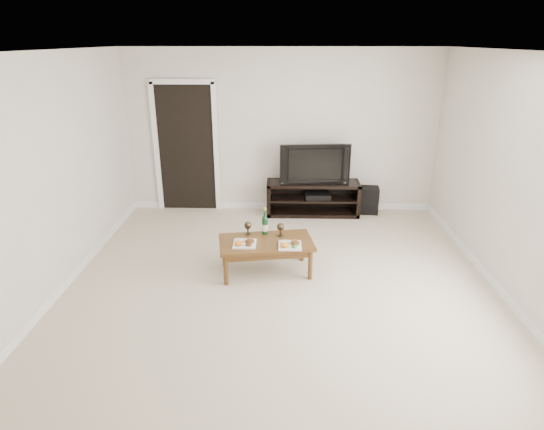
{
  "coord_description": "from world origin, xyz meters",
  "views": [
    {
      "loc": [
        0.01,
        -4.54,
        2.71
      ],
      "look_at": [
        -0.11,
        0.62,
        0.7
      ],
      "focal_mm": 30.0,
      "sensor_mm": 36.0,
      "label": 1
    }
  ],
  "objects_px": {
    "coffee_table": "(266,257)",
    "subwoofer": "(369,200)",
    "television": "(314,163)",
    "media_console": "(313,198)"
  },
  "relations": [
    {
      "from": "subwoofer",
      "to": "television",
      "type": "bearing_deg",
      "value": -168.38
    },
    {
      "from": "television",
      "to": "subwoofer",
      "type": "bearing_deg",
      "value": 0.48
    },
    {
      "from": "television",
      "to": "coffee_table",
      "type": "relative_size",
      "value": 0.99
    },
    {
      "from": "coffee_table",
      "to": "television",
      "type": "bearing_deg",
      "value": 70.96
    },
    {
      "from": "coffee_table",
      "to": "subwoofer",
      "type": "bearing_deg",
      "value": 52.23
    },
    {
      "from": "media_console",
      "to": "coffee_table",
      "type": "height_order",
      "value": "media_console"
    },
    {
      "from": "subwoofer",
      "to": "media_console",
      "type": "bearing_deg",
      "value": -168.38
    },
    {
      "from": "television",
      "to": "subwoofer",
      "type": "relative_size",
      "value": 2.56
    },
    {
      "from": "television",
      "to": "coffee_table",
      "type": "distance_m",
      "value": 2.24
    },
    {
      "from": "media_console",
      "to": "subwoofer",
      "type": "distance_m",
      "value": 0.95
    }
  ]
}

